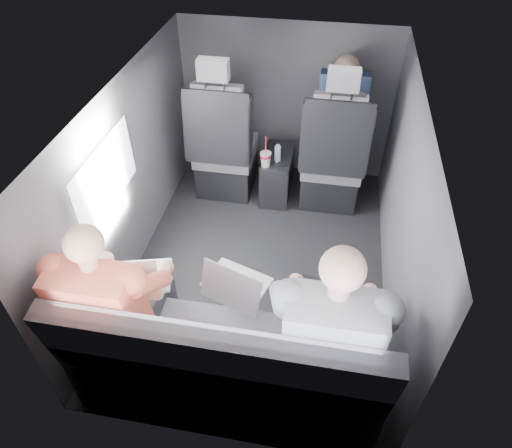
% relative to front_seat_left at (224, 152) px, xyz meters
% --- Properties ---
extents(floor, '(2.60, 2.60, 0.00)m').
position_rel_front_seat_left_xyz_m(floor, '(0.45, -0.84, -0.40)').
color(floor, black).
rests_on(floor, ground).
extents(ceiling, '(2.60, 2.60, 0.00)m').
position_rel_front_seat_left_xyz_m(ceiling, '(0.45, -0.84, 0.95)').
color(ceiling, '#B2B2AD').
rests_on(ceiling, panel_back).
extents(panel_left, '(0.02, 2.60, 1.35)m').
position_rel_front_seat_left_xyz_m(panel_left, '(-0.45, -0.84, 0.27)').
color(panel_left, '#56565B').
rests_on(panel_left, floor).
extents(panel_right, '(0.02, 2.60, 1.35)m').
position_rel_front_seat_left_xyz_m(panel_right, '(1.35, -0.84, 0.27)').
color(panel_right, '#56565B').
rests_on(panel_right, floor).
extents(panel_front, '(1.80, 0.02, 1.35)m').
position_rel_front_seat_left_xyz_m(panel_front, '(0.45, 0.46, 0.27)').
color(panel_front, '#56565B').
rests_on(panel_front, floor).
extents(panel_back, '(1.80, 0.02, 1.35)m').
position_rel_front_seat_left_xyz_m(panel_back, '(0.45, -2.14, 0.27)').
color(panel_back, '#56565B').
rests_on(panel_back, floor).
extents(side_window, '(0.02, 0.75, 0.42)m').
position_rel_front_seat_left_xyz_m(side_window, '(-0.43, -1.14, 0.50)').
color(side_window, white).
rests_on(side_window, panel_left).
extents(seatbelt, '(0.35, 0.11, 0.59)m').
position_rel_front_seat_left_xyz_m(seatbelt, '(0.90, -0.17, 0.40)').
color(seatbelt, black).
rests_on(seatbelt, front_seat_right).
extents(front_seat_left, '(0.52, 0.58, 1.26)m').
position_rel_front_seat_left_xyz_m(front_seat_left, '(0.00, 0.00, 0.00)').
color(front_seat_left, black).
rests_on(front_seat_left, floor).
extents(front_seat_right, '(0.52, 0.58, 1.26)m').
position_rel_front_seat_left_xyz_m(front_seat_right, '(0.90, 0.00, 0.00)').
color(front_seat_right, black).
rests_on(front_seat_right, floor).
extents(center_console, '(0.24, 0.48, 0.41)m').
position_rel_front_seat_left_xyz_m(center_console, '(0.45, 0.04, -0.20)').
color(center_console, black).
rests_on(center_console, floor).
extents(rear_bench, '(1.60, 0.57, 0.92)m').
position_rel_front_seat_left_xyz_m(rear_bench, '(0.45, -1.90, -0.09)').
color(rear_bench, slate).
rests_on(rear_bench, floor).
extents(soda_cup, '(0.09, 0.09, 0.27)m').
position_rel_front_seat_left_xyz_m(soda_cup, '(0.37, -0.13, 0.07)').
color(soda_cup, white).
rests_on(soda_cup, center_console).
extents(water_bottle, '(0.05, 0.05, 0.15)m').
position_rel_front_seat_left_xyz_m(water_bottle, '(0.46, -0.05, 0.07)').
color(water_bottle, '#A8C9E3').
rests_on(water_bottle, center_console).
extents(laptop_white, '(0.39, 0.39, 0.25)m').
position_rel_front_seat_left_xyz_m(laptop_white, '(-0.10, -1.65, 0.23)').
color(laptop_white, white).
rests_on(laptop_white, passenger_rear_left).
extents(laptop_silver, '(0.39, 0.40, 0.24)m').
position_rel_front_seat_left_xyz_m(laptop_silver, '(0.44, -1.60, 0.23)').
color(laptop_silver, '#B2B2B7').
rests_on(laptop_silver, rear_bench).
extents(laptop_black, '(0.34, 0.32, 0.22)m').
position_rel_front_seat_left_xyz_m(laptop_black, '(0.92, -1.61, 0.23)').
color(laptop_black, black).
rests_on(laptop_black, passenger_rear_right).
extents(passenger_rear_left, '(0.50, 0.62, 1.22)m').
position_rel_front_seat_left_xyz_m(passenger_rear_left, '(-0.14, -1.81, 0.23)').
color(passenger_rear_left, '#2D2D31').
rests_on(passenger_rear_left, rear_bench).
extents(passenger_rear_right, '(0.54, 0.65, 1.28)m').
position_rel_front_seat_left_xyz_m(passenger_rear_right, '(0.95, -1.81, 0.25)').
color(passenger_rear_right, navy).
rests_on(passenger_rear_right, rear_bench).
extents(passenger_front_right, '(0.38, 0.38, 0.75)m').
position_rel_front_seat_left_xyz_m(passenger_front_right, '(0.92, 0.26, 0.34)').
color(passenger_front_right, navy).
rests_on(passenger_front_right, front_seat_right).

